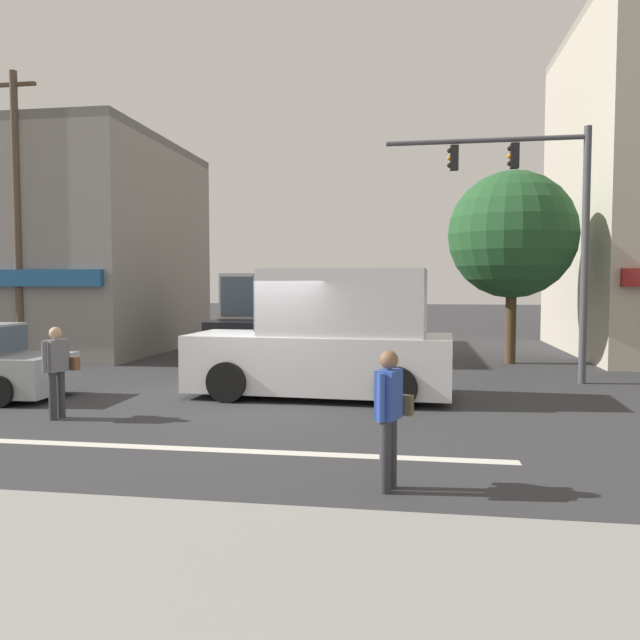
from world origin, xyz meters
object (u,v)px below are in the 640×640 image
box_truck_crossing_rightbound (258,320)px  pedestrian_mid_crossing (57,367)px  utility_pole_near_left (17,214)px  pedestrian_foreground_with_bag (390,411)px  traffic_light_mast (544,212)px  box_truck_crossing_leftbound (329,339)px  street_tree (512,235)px

box_truck_crossing_rightbound → pedestrian_mid_crossing: (-1.31, -9.45, -0.30)m
utility_pole_near_left → pedestrian_foreground_with_bag: (11.46, -9.78, -3.54)m
box_truck_crossing_rightbound → pedestrian_foreground_with_bag: (4.78, -12.45, -0.30)m
traffic_light_mast → pedestrian_mid_crossing: bearing=-149.2°
box_truck_crossing_leftbound → box_truck_crossing_rightbound: same height
traffic_light_mast → box_truck_crossing_rightbound: size_ratio=1.09×
street_tree → pedestrian_mid_crossing: street_tree is taller
box_truck_crossing_leftbound → pedestrian_mid_crossing: box_truck_crossing_leftbound is taller
utility_pole_near_left → traffic_light_mast: 14.86m
box_truck_crossing_leftbound → box_truck_crossing_rightbound: (-3.24, 6.59, 0.00)m
box_truck_crossing_rightbound → pedestrian_foreground_with_bag: size_ratio=3.41×
utility_pole_near_left → pedestrian_mid_crossing: (5.37, -6.79, -3.54)m
traffic_light_mast → pedestrian_foreground_with_bag: size_ratio=3.71×
utility_pole_near_left → traffic_light_mast: size_ratio=1.40×
box_truck_crossing_leftbound → pedestrian_mid_crossing: size_ratio=3.41×
utility_pole_near_left → pedestrian_foreground_with_bag: bearing=-40.5°
street_tree → utility_pole_near_left: utility_pole_near_left is taller
utility_pole_near_left → box_truck_crossing_rightbound: bearing=21.8°
street_tree → traffic_light_mast: size_ratio=0.94×
street_tree → box_truck_crossing_rightbound: 8.37m
box_truck_crossing_leftbound → pedestrian_foreground_with_bag: 6.07m
street_tree → pedestrian_foreground_with_bag: size_ratio=3.49×
utility_pole_near_left → box_truck_crossing_leftbound: size_ratio=1.52×
pedestrian_mid_crossing → street_tree: bearing=45.1°
traffic_light_mast → utility_pole_near_left: bearing=175.5°
street_tree → box_truck_crossing_rightbound: bearing=178.7°
utility_pole_near_left → box_truck_crossing_leftbound: (9.92, -3.92, -3.24)m
pedestrian_foreground_with_bag → pedestrian_mid_crossing: (-6.08, 2.99, 0.00)m
pedestrian_foreground_with_bag → street_tree: bearing=75.6°
utility_pole_near_left → traffic_light_mast: utility_pole_near_left is taller
utility_pole_near_left → box_truck_crossing_leftbound: utility_pole_near_left is taller
street_tree → utility_pole_near_left: bearing=-170.3°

